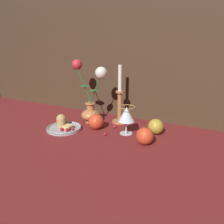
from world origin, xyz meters
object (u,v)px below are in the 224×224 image
at_px(plate_with_pastries, 63,126).
at_px(wine_glass, 126,115).
at_px(vase, 90,100).
at_px(apple_beside_vase, 96,122).
at_px(apple_near_glass, 145,136).
at_px(candlestick, 120,103).
at_px(apple_at_table_edge, 156,127).

xyz_separation_m(plate_with_pastries, wine_glass, (0.32, 0.09, 0.08)).
distance_m(vase, wine_glass, 0.26).
distance_m(vase, apple_beside_vase, 0.15).
height_order(vase, apple_near_glass, vase).
distance_m(vase, candlestick, 0.17).
xyz_separation_m(wine_glass, apple_at_table_edge, (0.13, 0.06, -0.06)).
xyz_separation_m(plate_with_pastries, apple_at_table_edge, (0.45, 0.16, 0.02)).
relative_size(candlestick, apple_at_table_edge, 3.75).
bearing_deg(apple_near_glass, apple_beside_vase, 167.96).
relative_size(apple_beside_vase, apple_at_table_edge, 1.04).
bearing_deg(apple_beside_vase, candlestick, 65.89).
distance_m(plate_with_pastries, apple_near_glass, 0.44).
distance_m(plate_with_pastries, apple_at_table_edge, 0.48).
bearing_deg(candlestick, apple_near_glass, -43.40).
bearing_deg(apple_beside_vase, apple_at_table_edge, 14.19).
bearing_deg(plate_with_pastries, candlestick, 46.76).
bearing_deg(vase, wine_glass, -14.76).
relative_size(candlestick, apple_beside_vase, 3.60).
xyz_separation_m(vase, apple_near_glass, (0.37, -0.14, -0.09)).
height_order(apple_beside_vase, apple_at_table_edge, apple_beside_vase).
distance_m(candlestick, apple_near_glass, 0.32).
relative_size(vase, plate_with_pastries, 1.96).
distance_m(plate_with_pastries, candlestick, 0.33).
distance_m(wine_glass, apple_at_table_edge, 0.16).
bearing_deg(plate_with_pastries, wine_glass, 16.49).
bearing_deg(plate_with_pastries, apple_near_glass, 2.66).
xyz_separation_m(plate_with_pastries, apple_beside_vase, (0.15, 0.08, 0.02)).
bearing_deg(vase, candlestick, 25.99).
bearing_deg(candlestick, apple_beside_vase, -114.11).
xyz_separation_m(vase, apple_beside_vase, (0.08, -0.08, -0.09)).
bearing_deg(plate_with_pastries, vase, 66.23).
relative_size(plate_with_pastries, apple_near_glass, 1.99).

